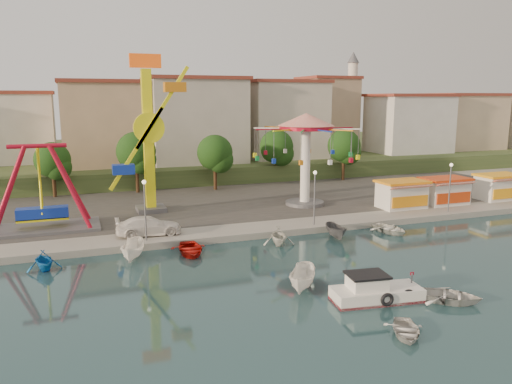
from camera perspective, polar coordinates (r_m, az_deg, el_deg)
name	(u,v)px	position (r m, az deg, el deg)	size (l,w,h in m)	color
ground	(293,289)	(34.36, 4.28, -10.96)	(200.00, 200.00, 0.00)	#15343C
quay_deck	(154,167)	(92.86, -11.57, 2.85)	(200.00, 100.00, 0.60)	#9E998E
asphalt_pad	(193,198)	(61.73, -7.17, -0.64)	(90.00, 28.00, 0.01)	#4C4944
hill_terrace	(150,157)	(97.62, -12.03, 3.92)	(200.00, 60.00, 3.00)	#384C26
pirate_ship_ride	(41,190)	(49.79, -23.39, 0.26)	(10.00, 5.00, 8.00)	#59595E
kamikaze_tower	(151,138)	(53.79, -11.86, 6.07)	(5.92, 3.10, 16.50)	#59595E
wave_swinger	(306,138)	(56.39, 5.71, 6.11)	(11.60, 11.60, 10.40)	#59595E
booth_left	(402,194)	(57.66, 16.32, -0.22)	(5.40, 3.78, 3.08)	white
booth_mid	(445,191)	(61.28, 20.76, 0.14)	(5.40, 3.78, 3.08)	white
booth_right	(499,187)	(66.72, 25.98, 0.56)	(5.40, 3.78, 3.08)	white
lamp_post_1	(145,212)	(43.46, -12.54, -2.27)	(0.14, 0.14, 5.00)	#59595E
lamp_post_2	(314,199)	(48.08, 6.70, -0.84)	(0.14, 0.14, 5.00)	#59595E
lamp_post_3	(450,189)	(56.98, 21.25, 0.31)	(0.14, 0.14, 5.00)	#59595E
tree_1	(52,160)	(65.80, -22.25, 3.40)	(4.35, 4.35, 6.80)	#382314
tree_2	(136,152)	(65.63, -13.54, 4.52)	(5.02, 5.02, 7.85)	#382314
tree_3	(215,153)	(66.12, -4.72, 4.50)	(4.68, 4.68, 7.32)	#382314
tree_4	(277,147)	(72.12, 2.36, 5.20)	(4.86, 4.86, 7.60)	#382314
tree_5	(344,146)	(74.89, 10.02, 5.22)	(4.83, 4.83, 7.54)	#382314
building_1	(16,135)	(81.04, -25.76, 5.88)	(12.33, 9.01, 8.63)	silver
building_2	(109,124)	(81.29, -16.49, 7.43)	(11.95, 9.28, 11.23)	tan
building_3	(200,130)	(80.28, -6.37, 7.03)	(12.59, 10.50, 9.20)	beige
building_4	(271,127)	(87.60, 1.76, 7.41)	(10.75, 9.23, 9.24)	beige
building_5	(344,121)	(91.65, 10.03, 8.02)	(12.77, 10.96, 11.21)	tan
building_6	(405,117)	(96.76, 16.63, 8.21)	(8.23, 8.98, 12.36)	silver
building_7	(439,124)	(108.05, 20.14, 7.27)	(11.59, 10.93, 8.76)	beige
minaret	(352,98)	(96.56, 10.91, 10.46)	(2.80, 2.80, 18.00)	silver
cabin_motorboat	(375,293)	(33.03, 13.41, -11.15)	(5.91, 2.84, 2.00)	white
rowboat_a	(449,296)	(34.30, 21.18, -11.00)	(2.80, 3.92, 0.81)	silver
rowboat_b	(406,330)	(29.11, 16.75, -14.90)	(2.15, 3.01, 0.62)	silver
skiff	(303,279)	(33.85, 5.38, -9.89)	(1.53, 4.07, 1.57)	white
van	(149,226)	(45.58, -12.18, -3.81)	(2.33, 5.73, 1.66)	white
moored_boat_1	(44,260)	(40.76, -23.11, -7.17)	(2.50, 2.89, 1.52)	blue
moored_boat_2	(133,251)	(40.82, -13.85, -6.52)	(1.55, 4.11, 1.59)	white
moored_boat_3	(190,249)	(41.60, -7.53, -6.50)	(2.96, 4.14, 0.86)	red
moored_boat_4	(278,236)	(43.74, 2.59, -5.00)	(2.72, 3.15, 1.66)	silver
moored_boat_5	(336,231)	(46.19, 9.14, -4.47)	(1.32, 3.52, 1.36)	#4F5054
moored_boat_6	(390,229)	(49.27, 15.07, -4.08)	(2.75, 3.85, 0.80)	white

